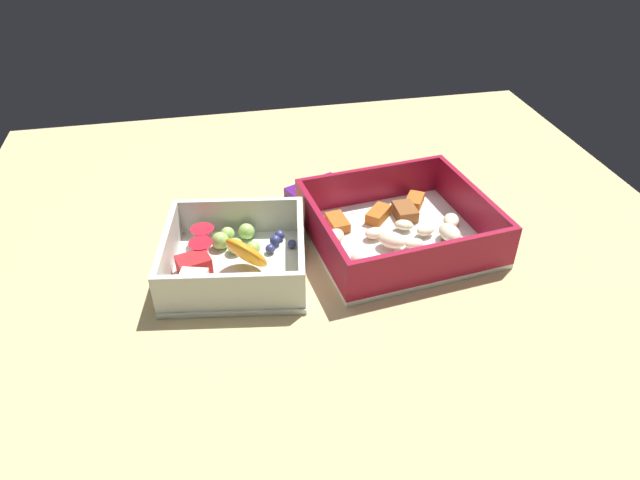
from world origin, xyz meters
TOP-DOWN VIEW (x-y plane):
  - table_surface at (0.00, 0.00)cm, footprint 80.00×80.00cm
  - pasta_container at (7.69, 1.93)cm, footprint 20.03×18.37cm
  - fruit_bowl at (-10.33, 0.41)cm, footprint 15.63×15.15cm
  - candy_bar at (0.67, 13.75)cm, footprint 7.38×4.97cm

SIDE VIEW (x-z plane):
  - table_surface at x=0.00cm, z-range 0.00..2.00cm
  - candy_bar at x=0.67cm, z-range 2.00..3.20cm
  - pasta_container at x=7.69cm, z-range 1.01..6.01cm
  - fruit_bowl at x=-10.33cm, z-range 0.98..6.32cm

